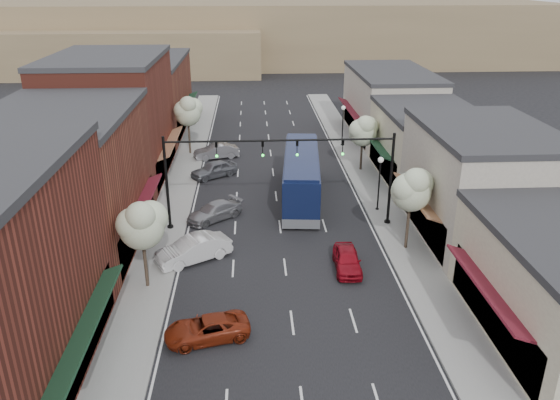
{
  "coord_description": "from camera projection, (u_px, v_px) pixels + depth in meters",
  "views": [
    {
      "loc": [
        -1.98,
        -28.34,
        17.22
      ],
      "look_at": [
        -0.0,
        7.84,
        2.2
      ],
      "focal_mm": 35.0,
      "sensor_mm": 36.0,
      "label": 1
    }
  ],
  "objects": [
    {
      "name": "lamp_post_near",
      "position": [
        380.0,
        175.0,
        41.76
      ],
      "size": [
        0.44,
        0.44,
        4.44
      ],
      "color": "black",
      "rests_on": "ground"
    },
    {
      "name": "tree_left_near",
      "position": [
        142.0,
        223.0,
        30.75
      ],
      "size": [
        2.85,
        2.65,
        5.69
      ],
      "color": "#47382B",
      "rests_on": "ground"
    },
    {
      "name": "signal_mast_right",
      "position": [
        359.0,
        166.0,
        38.73
      ],
      "size": [
        8.22,
        0.46,
        7.0
      ],
      "color": "black",
      "rests_on": "ground"
    },
    {
      "name": "bldg_right_far",
      "position": [
        389.0,
        104.0,
        61.64
      ],
      "size": [
        9.14,
        16.1,
        7.4
      ],
      "color": "#BDB4A2",
      "rests_on": "ground"
    },
    {
      "name": "red_hatchback",
      "position": [
        347.0,
        260.0,
        34.17
      ],
      "size": [
        1.75,
        4.02,
        1.35
      ],
      "primitive_type": "imported",
      "rotation": [
        0.0,
        0.0,
        -0.04
      ],
      "color": "maroon",
      "rests_on": "ground"
    },
    {
      "name": "bldg_left_midfar",
      "position": [
        113.0,
        118.0,
        48.5
      ],
      "size": [
        10.14,
        14.1,
        10.9
      ],
      "color": "maroon",
      "rests_on": "ground"
    },
    {
      "name": "parked_car_e",
      "position": [
        216.0,
        151.0,
        54.89
      ],
      "size": [
        4.71,
        2.75,
        1.47
      ],
      "primitive_type": "imported",
      "rotation": [
        0.0,
        0.0,
        -1.28
      ],
      "color": "gray",
      "rests_on": "ground"
    },
    {
      "name": "curb_right",
      "position": [
        350.0,
        176.0,
        50.22
      ],
      "size": [
        0.25,
        73.0,
        0.17
      ],
      "primitive_type": "cube",
      "color": "gray",
      "rests_on": "ground"
    },
    {
      "name": "parked_car_d",
      "position": [
        214.0,
        169.0,
        49.82
      ],
      "size": [
        4.62,
        3.88,
        1.49
      ],
      "primitive_type": "imported",
      "rotation": [
        0.0,
        0.0,
        -0.99
      ],
      "color": "slate",
      "rests_on": "ground"
    },
    {
      "name": "bldg_left_far",
      "position": [
        146.0,
        95.0,
        63.74
      ],
      "size": [
        10.14,
        18.1,
        8.4
      ],
      "color": "brown",
      "rests_on": "ground"
    },
    {
      "name": "ground",
      "position": [
        287.0,
        283.0,
        32.84
      ],
      "size": [
        160.0,
        160.0,
        0.0
      ],
      "primitive_type": "plane",
      "color": "black",
      "rests_on": "ground"
    },
    {
      "name": "tree_right_near",
      "position": [
        412.0,
        188.0,
        35.19
      ],
      "size": [
        2.85,
        2.65,
        5.95
      ],
      "color": "#47382B",
      "rests_on": "ground"
    },
    {
      "name": "tree_left_far",
      "position": [
        188.0,
        111.0,
        54.59
      ],
      "size": [
        2.85,
        2.65,
        6.13
      ],
      "color": "#47382B",
      "rests_on": "ground"
    },
    {
      "name": "signal_mast_left",
      "position": [
        200.0,
        169.0,
        38.16
      ],
      "size": [
        8.22,
        0.46,
        7.0
      ],
      "color": "black",
      "rests_on": "ground"
    },
    {
      "name": "bldg_left_midnear",
      "position": [
        66.0,
        181.0,
        35.87
      ],
      "size": [
        10.14,
        14.1,
        9.4
      ],
      "color": "brown",
      "rests_on": "ground"
    },
    {
      "name": "sidewalk_left",
      "position": [
        181.0,
        179.0,
        49.45
      ],
      "size": [
        2.8,
        73.0,
        0.15
      ],
      "primitive_type": "cube",
      "color": "gray",
      "rests_on": "ground"
    },
    {
      "name": "curb_left",
      "position": [
        197.0,
        178.0,
        49.52
      ],
      "size": [
        0.25,
        73.0,
        0.17
      ],
      "primitive_type": "cube",
      "color": "gray",
      "rests_on": "ground"
    },
    {
      "name": "parked_car_c",
      "position": [
        214.0,
        211.0,
        41.19
      ],
      "size": [
        4.63,
        4.24,
        1.3
      ],
      "primitive_type": "imported",
      "rotation": [
        0.0,
        0.0,
        -0.89
      ],
      "color": "gray",
      "rests_on": "ground"
    },
    {
      "name": "bldg_right_midnear",
      "position": [
        480.0,
        183.0,
        37.56
      ],
      "size": [
        9.14,
        12.1,
        7.9
      ],
      "color": "#BDB4A2",
      "rests_on": "ground"
    },
    {
      "name": "parked_car_b",
      "position": [
        193.0,
        249.0,
        35.16
      ],
      "size": [
        5.11,
        3.98,
        1.62
      ],
      "primitive_type": "imported",
      "rotation": [
        0.0,
        0.0,
        -1.04
      ],
      "color": "silver",
      "rests_on": "ground"
    },
    {
      "name": "hill_near",
      "position": [
        126.0,
        51.0,
        102.0
      ],
      "size": [
        50.0,
        20.0,
        8.0
      ],
      "primitive_type": "cube",
      "color": "#7A6647",
      "rests_on": "ground"
    },
    {
      "name": "bldg_right_midfar",
      "position": [
        426.0,
        144.0,
        48.92
      ],
      "size": [
        9.14,
        12.1,
        6.4
      ],
      "color": "beige",
      "rests_on": "ground"
    },
    {
      "name": "lamp_post_far",
      "position": [
        343.0,
        119.0,
        57.91
      ],
      "size": [
        0.44,
        0.44,
        4.44
      ],
      "color": "black",
      "rests_on": "ground"
    },
    {
      "name": "sidewalk_right",
      "position": [
        365.0,
        175.0,
        50.29
      ],
      "size": [
        2.8,
        73.0,
        0.15
      ],
      "primitive_type": "cube",
      "color": "gray",
      "rests_on": "ground"
    },
    {
      "name": "parked_car_a",
      "position": [
        207.0,
        329.0,
        27.64
      ],
      "size": [
        4.67,
        2.96,
        1.2
      ],
      "primitive_type": "imported",
      "rotation": [
        0.0,
        0.0,
        -1.33
      ],
      "color": "maroon",
      "rests_on": "ground"
    },
    {
      "name": "coach_bus",
      "position": [
        301.0,
        176.0,
        44.53
      ],
      "size": [
        3.91,
        12.87,
        3.87
      ],
      "rotation": [
        0.0,
        0.0,
        -0.09
      ],
      "color": "#0E173A",
      "rests_on": "ground"
    },
    {
      "name": "hill_far",
      "position": [
        259.0,
        33.0,
        113.56
      ],
      "size": [
        120.0,
        30.0,
        12.0
      ],
      "primitive_type": "cube",
      "color": "#7A6647",
      "rests_on": "ground"
    },
    {
      "name": "tree_right_far",
      "position": [
        363.0,
        130.0,
        50.12
      ],
      "size": [
        2.85,
        2.65,
        5.43
      ],
      "color": "#47382B",
      "rests_on": "ground"
    }
  ]
}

